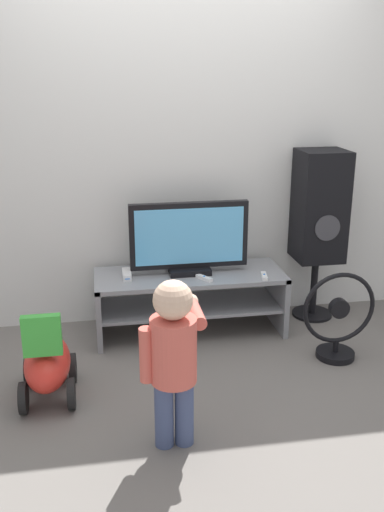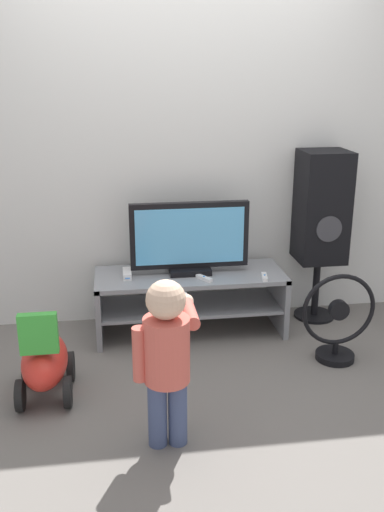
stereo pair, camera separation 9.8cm
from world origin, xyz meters
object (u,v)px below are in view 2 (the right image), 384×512
at_px(floor_fan, 338,322).
at_px(ride_on_toy, 45,362).
at_px(television, 190,239).
at_px(remote_primary, 264,277).
at_px(child, 167,350).
at_px(speaker_tower, 322,210).
at_px(game_console, 127,274).
at_px(remote_secondary, 204,278).

bearing_deg(floor_fan, ride_on_toy, -174.71).
xyz_separation_m(television, remote_primary, (0.48, -0.18, -0.23)).
height_order(child, floor_fan, child).
bearing_deg(speaker_tower, remote_primary, -149.98).
relative_size(television, game_console, 4.63).
distance_m(remote_primary, remote_secondary, 0.40).
distance_m(floor_fan, ride_on_toy, 1.78).
bearing_deg(floor_fan, television, 147.11).
relative_size(television, ride_on_toy, 1.43).
height_order(child, ride_on_toy, child).
distance_m(child, speaker_tower, 1.84).
bearing_deg(remote_secondary, television, 116.44).
bearing_deg(remote_secondary, remote_primary, -4.46).
relative_size(remote_primary, floor_fan, 0.23).
bearing_deg(game_console, floor_fan, -22.41).
relative_size(game_console, floor_fan, 0.30).
bearing_deg(ride_on_toy, television, 38.08).
bearing_deg(speaker_tower, ride_on_toy, -156.62).
height_order(remote_secondary, floor_fan, floor_fan).
bearing_deg(remote_secondary, game_console, 165.77).
xyz_separation_m(child, ride_on_toy, (-0.64, 0.52, -0.30)).
xyz_separation_m(television, speaker_tower, (0.95, 0.09, 0.14)).
bearing_deg(ride_on_toy, remote_primary, 20.97).
bearing_deg(child, floor_fan, 31.22).
xyz_separation_m(game_console, speaker_tower, (1.37, 0.11, 0.36)).
bearing_deg(floor_fan, remote_primary, 135.60).
distance_m(television, ride_on_toy, 1.25).
bearing_deg(remote_secondary, child, -108.09).
bearing_deg(television, speaker_tower, 5.29).
distance_m(game_console, remote_secondary, 0.52).
height_order(remote_primary, floor_fan, floor_fan).
height_order(television, remote_secondary, television).
bearing_deg(television, ride_on_toy, -141.92).
relative_size(remote_secondary, speaker_tower, 0.10).
xyz_separation_m(game_console, remote_secondary, (0.50, -0.13, -0.01)).
bearing_deg(television, remote_secondary, -63.56).
relative_size(remote_primary, remote_secondary, 1.05).
bearing_deg(child, game_console, 96.82).
relative_size(remote_primary, speaker_tower, 0.11).
bearing_deg(speaker_tower, remote_secondary, -164.62).
distance_m(speaker_tower, ride_on_toy, 2.12).
height_order(game_console, remote_secondary, game_console).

